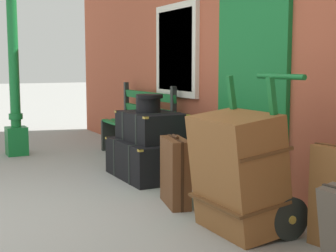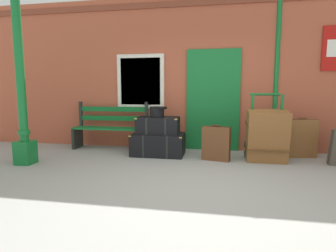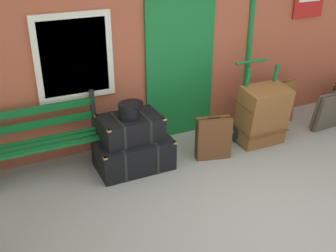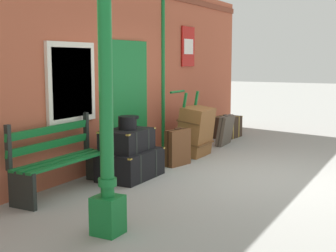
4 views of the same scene
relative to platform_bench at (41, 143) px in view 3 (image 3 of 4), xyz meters
name	(u,v)px [view 3 (image 3 of 4)]	position (x,y,z in m)	size (l,w,h in m)	color
ground_plane	(266,224)	(2.03, -2.16, -0.44)	(60.00, 60.00, 0.00)	gray
brick_facade	(167,32)	(2.02, 0.44, 1.15)	(10.40, 0.35, 3.20)	#AD5138
platform_bench	(41,143)	(0.00, 0.00, 0.00)	(1.60, 0.43, 1.01)	#146B2D
steamer_trunk_base	(134,153)	(1.13, -0.39, -0.23)	(1.01, 0.65, 0.43)	black
steamer_trunk_middle	(130,128)	(1.12, -0.34, 0.14)	(0.82, 0.57, 0.33)	black
round_hatbox	(129,109)	(1.11, -0.36, 0.41)	(0.33, 0.29, 0.20)	black
porters_trolley	(254,122)	(3.12, -0.39, -0.17)	(0.71, 0.56, 1.21)	black
large_brown_trunk	(262,115)	(3.12, -0.56, 0.02)	(0.70, 0.54, 0.93)	brown
suitcase_oxblood	(331,111)	(4.46, -0.63, -0.13)	(0.67, 0.27, 0.64)	#51473D
suitcase_olive	(213,138)	(2.25, -0.63, -0.14)	(0.52, 0.29, 0.65)	brown
suitcase_umber	(280,104)	(3.81, -0.13, -0.08)	(0.59, 0.23, 0.76)	brown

